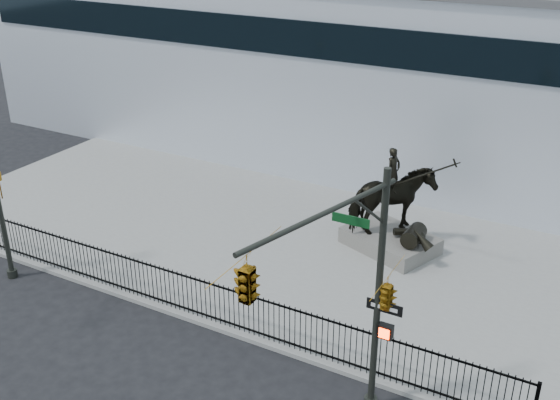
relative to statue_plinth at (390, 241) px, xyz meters
The scene contains 7 objects.
ground 9.76m from the statue_plinth, 117.01° to the right, with size 120.00×120.00×0.00m, color black.
plaza 4.75m from the statue_plinth, 159.16° to the right, with size 30.00×12.00×0.15m, color gray.
building 12.80m from the statue_plinth, 111.37° to the left, with size 44.00×14.00×9.00m, color white.
picket_fence 8.67m from the statue_plinth, 120.78° to the right, with size 22.10×0.10×1.50m.
statue_plinth is the anchor object (origin of this frame).
equestrian_statue 1.64m from the statue_plinth, 20.72° to the right, with size 4.07×3.31×3.67m.
traffic_signal_right 11.73m from the statue_plinth, 79.21° to the right, with size 2.17×6.86×7.00m.
Camera 1 is at (11.53, -13.17, 12.56)m, focal length 42.00 mm.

